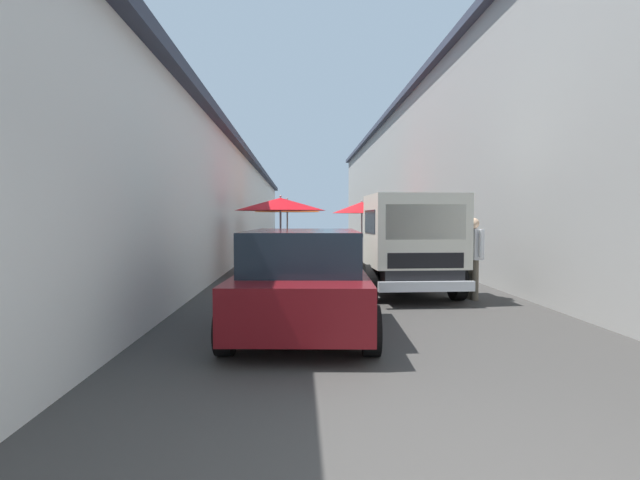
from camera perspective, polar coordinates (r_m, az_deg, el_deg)
name	(u,v)px	position (r m, az deg, el deg)	size (l,w,h in m)	color
ground	(334,266)	(15.80, 1.70, -3.22)	(90.00, 90.00, 0.00)	#3D3A38
building_left_whitewash	(148,204)	(18.80, -20.15, 4.16)	(49.80, 7.50, 4.31)	silver
building_right_concrete	(506,171)	(19.71, 21.61, 7.78)	(49.80, 7.50, 6.86)	gray
fruit_stall_far_left	(361,215)	(18.25, 4.98, 3.07)	(2.30, 2.30, 2.32)	#9E9EA3
fruit_stall_near_right	(280,214)	(13.32, -4.84, 3.21)	(2.57, 2.57, 2.27)	#9E9EA3
fruit_stall_mid_lane	(286,213)	(17.39, -4.09, 3.33)	(2.42, 2.42, 2.37)	#9E9EA3
hatchback_car	(303,279)	(6.85, -2.04, -4.77)	(4.00, 2.10, 1.45)	#600F14
delivery_truck	(405,246)	(10.05, 10.27, -0.70)	(4.97, 2.09, 2.08)	black
vendor_by_crates	(473,252)	(9.84, 18.05, -1.44)	(0.64, 0.27, 1.63)	#665B4C
plastic_stool	(363,255)	(16.50, 5.20, -1.84)	(0.30, 0.30, 0.43)	#194CB2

